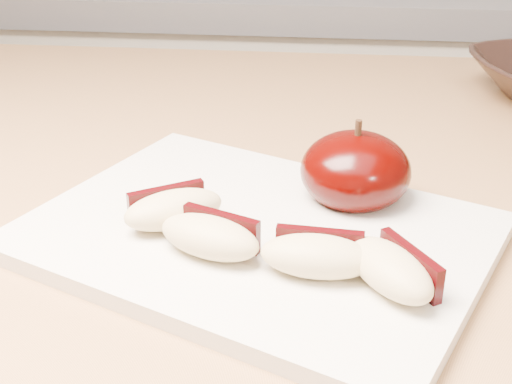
# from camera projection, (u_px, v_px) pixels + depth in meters

# --- Properties ---
(back_cabinet) EXTENTS (2.40, 0.62, 0.94)m
(back_cabinet) POSITION_uv_depth(u_px,v_px,m) (276.00, 215.00, 1.38)
(back_cabinet) COLOR silver
(back_cabinet) RESTS_ON ground
(cutting_board) EXTENTS (0.34, 0.30, 0.01)m
(cutting_board) POSITION_uv_depth(u_px,v_px,m) (256.00, 235.00, 0.45)
(cutting_board) COLOR silver
(cutting_board) RESTS_ON island_counter
(apple_half) EXTENTS (0.08, 0.08, 0.06)m
(apple_half) POSITION_uv_depth(u_px,v_px,m) (355.00, 171.00, 0.48)
(apple_half) COLOR black
(apple_half) RESTS_ON cutting_board
(apple_wedge_a) EXTENTS (0.07, 0.06, 0.02)m
(apple_wedge_a) POSITION_uv_depth(u_px,v_px,m) (173.00, 209.00, 0.45)
(apple_wedge_a) COLOR #CFB883
(apple_wedge_a) RESTS_ON cutting_board
(apple_wedge_b) EXTENTS (0.07, 0.05, 0.02)m
(apple_wedge_b) POSITION_uv_depth(u_px,v_px,m) (211.00, 236.00, 0.42)
(apple_wedge_b) COLOR #CFB883
(apple_wedge_b) RESTS_ON cutting_board
(apple_wedge_c) EXTENTS (0.07, 0.04, 0.02)m
(apple_wedge_c) POSITION_uv_depth(u_px,v_px,m) (317.00, 255.00, 0.40)
(apple_wedge_c) COLOR #CFB883
(apple_wedge_c) RESTS_ON cutting_board
(apple_wedge_d) EXTENTS (0.06, 0.07, 0.02)m
(apple_wedge_d) POSITION_uv_depth(u_px,v_px,m) (392.00, 269.00, 0.38)
(apple_wedge_d) COLOR #CFB883
(apple_wedge_d) RESTS_ON cutting_board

